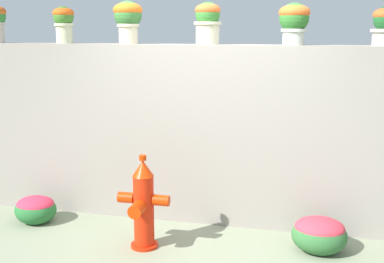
{
  "coord_description": "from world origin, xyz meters",
  "views": [
    {
      "loc": [
        1.06,
        -4.24,
        2.13
      ],
      "look_at": [
        -0.14,
        0.77,
        1.05
      ],
      "focal_mm": 46.28,
      "sensor_mm": 36.0,
      "label": 1
    }
  ],
  "objects_px": {
    "fire_hydrant": "(143,205)",
    "potted_plant_1": "(64,21)",
    "flower_bush_right": "(36,208)",
    "flower_bush_left": "(319,233)",
    "potted_plant_2": "(128,17)",
    "potted_plant_3": "(208,20)",
    "potted_plant_4": "(294,19)"
  },
  "relations": [
    {
      "from": "potted_plant_1",
      "to": "fire_hydrant",
      "type": "xyz_separation_m",
      "value": [
        1.22,
        -0.89,
        -1.78
      ]
    },
    {
      "from": "potted_plant_3",
      "to": "potted_plant_2",
      "type": "bearing_deg",
      "value": -177.42
    },
    {
      "from": "potted_plant_3",
      "to": "flower_bush_right",
      "type": "height_order",
      "value": "potted_plant_3"
    },
    {
      "from": "potted_plant_2",
      "to": "potted_plant_4",
      "type": "xyz_separation_m",
      "value": [
        1.78,
        -0.02,
        -0.03
      ]
    },
    {
      "from": "flower_bush_left",
      "to": "potted_plant_2",
      "type": "bearing_deg",
      "value": 165.12
    },
    {
      "from": "potted_plant_2",
      "to": "potted_plant_3",
      "type": "bearing_deg",
      "value": 2.58
    },
    {
      "from": "fire_hydrant",
      "to": "flower_bush_left",
      "type": "relative_size",
      "value": 1.76
    },
    {
      "from": "potted_plant_2",
      "to": "flower_bush_right",
      "type": "relative_size",
      "value": 0.99
    },
    {
      "from": "flower_bush_left",
      "to": "flower_bush_right",
      "type": "distance_m",
      "value": 3.07
    },
    {
      "from": "fire_hydrant",
      "to": "potted_plant_1",
      "type": "bearing_deg",
      "value": 143.7
    },
    {
      "from": "potted_plant_1",
      "to": "potted_plant_3",
      "type": "xyz_separation_m",
      "value": [
        1.66,
        0.02,
        0.0
      ]
    },
    {
      "from": "potted_plant_3",
      "to": "potted_plant_4",
      "type": "bearing_deg",
      "value": -3.93
    },
    {
      "from": "potted_plant_4",
      "to": "fire_hydrant",
      "type": "height_order",
      "value": "potted_plant_4"
    },
    {
      "from": "potted_plant_1",
      "to": "fire_hydrant",
      "type": "distance_m",
      "value": 2.33
    },
    {
      "from": "potted_plant_4",
      "to": "potted_plant_1",
      "type": "bearing_deg",
      "value": 179.06
    },
    {
      "from": "fire_hydrant",
      "to": "flower_bush_right",
      "type": "xyz_separation_m",
      "value": [
        -1.39,
        0.34,
        -0.27
      ]
    },
    {
      "from": "potted_plant_4",
      "to": "flower_bush_left",
      "type": "relative_size",
      "value": 0.79
    },
    {
      "from": "flower_bush_right",
      "to": "fire_hydrant",
      "type": "bearing_deg",
      "value": -13.61
    },
    {
      "from": "potted_plant_1",
      "to": "flower_bush_right",
      "type": "bearing_deg",
      "value": -106.82
    },
    {
      "from": "potted_plant_2",
      "to": "potted_plant_3",
      "type": "xyz_separation_m",
      "value": [
        0.88,
        0.04,
        -0.04
      ]
    },
    {
      "from": "flower_bush_left",
      "to": "flower_bush_right",
      "type": "bearing_deg",
      "value": 179.54
    },
    {
      "from": "potted_plant_4",
      "to": "fire_hydrant",
      "type": "bearing_deg",
      "value": -147.55
    },
    {
      "from": "flower_bush_right",
      "to": "potted_plant_4",
      "type": "bearing_deg",
      "value": 10.73
    },
    {
      "from": "potted_plant_3",
      "to": "flower_bush_right",
      "type": "bearing_deg",
      "value": -162.44
    },
    {
      "from": "potted_plant_1",
      "to": "potted_plant_3",
      "type": "relative_size",
      "value": 0.93
    },
    {
      "from": "potted_plant_2",
      "to": "flower_bush_right",
      "type": "bearing_deg",
      "value": -150.39
    },
    {
      "from": "potted_plant_4",
      "to": "flower_bush_right",
      "type": "distance_m",
      "value": 3.45
    },
    {
      "from": "potted_plant_4",
      "to": "potted_plant_3",
      "type": "bearing_deg",
      "value": 176.07
    },
    {
      "from": "potted_plant_3",
      "to": "potted_plant_4",
      "type": "distance_m",
      "value": 0.9
    },
    {
      "from": "fire_hydrant",
      "to": "flower_bush_left",
      "type": "bearing_deg",
      "value": 10.47
    },
    {
      "from": "potted_plant_1",
      "to": "fire_hydrant",
      "type": "height_order",
      "value": "potted_plant_1"
    },
    {
      "from": "flower_bush_right",
      "to": "flower_bush_left",
      "type": "bearing_deg",
      "value": -0.46
    }
  ]
}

